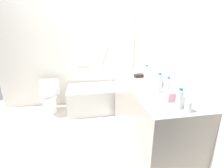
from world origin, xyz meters
The scene contains 20 objects.
ground_plane centered at (0.00, 0.00, 0.00)m, with size 3.69×3.69×0.00m, color beige.
wall_back_tiled centered at (0.00, 1.40, 1.22)m, with size 3.09×0.10×2.44m, color silver.
wall_right_mirror centered at (1.40, 0.00, 1.22)m, with size 0.10×3.09×2.44m, color silver.
bathtub centered at (0.58, 0.97, 0.27)m, with size 1.47×0.76×1.30m.
toilet centered at (-0.51, 0.97, 0.33)m, with size 0.36×0.52×0.66m.
vanity_counter centered at (1.04, -0.27, 0.44)m, with size 0.61×1.60×0.89m, color gray.
sink_basin centered at (1.03, -0.25, 0.91)m, with size 0.33×0.33×0.05m, color white.
sink_faucet centered at (1.23, -0.25, 0.92)m, with size 0.11×0.15×0.06m.
water_bottle_0 centered at (1.10, -0.59, 0.99)m, with size 0.06×0.06×0.21m.
water_bottle_1 centered at (1.04, -0.91, 0.98)m, with size 0.06×0.06×0.19m.
water_bottle_2 centered at (1.08, -0.03, 1.00)m, with size 0.06×0.06×0.23m.
water_bottle_3 centered at (1.05, -0.49, 0.99)m, with size 0.07×0.07×0.23m.
drinking_glass_0 centered at (1.08, -0.98, 0.94)m, with size 0.06×0.06×0.09m, color white.
drinking_glass_1 centered at (1.09, 0.43, 0.93)m, with size 0.08×0.08×0.08m, color white.
drinking_glass_2 centered at (1.13, 0.28, 0.93)m, with size 0.08×0.08×0.08m, color white.
drinking_glass_3 centered at (1.10, -0.86, 0.94)m, with size 0.07×0.07×0.09m, color white.
amenity_basket centered at (1.04, 0.17, 0.91)m, with size 0.14×0.10×0.05m, color #2D2823.
tissue_box centered at (1.06, -0.73, 0.93)m, with size 0.12×0.12×0.09m, color pink.
bath_mat centered at (0.75, 0.35, 0.01)m, with size 0.61×0.39×0.01m, color white.
toilet_paper_roll centered at (-0.77, 0.91, 0.06)m, with size 0.11×0.11×0.12m, color white.
Camera 1 is at (0.22, -2.05, 1.52)m, focal length 24.61 mm.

